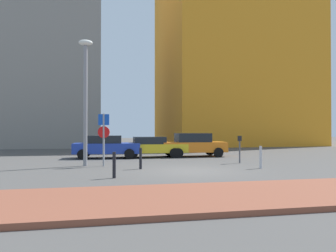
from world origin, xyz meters
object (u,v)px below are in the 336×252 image
object	(u,v)px
parked_car_orange	(193,144)
street_lamp	(85,91)
parked_car_yellow	(153,146)
parking_sign_post	(104,133)
parked_car_blue	(106,146)
traffic_bollard_mid	(114,165)
traffic_bollard_far	(141,159)
traffic_bollard_near	(261,157)
parking_meter	(240,146)

from	to	relation	value
parked_car_orange	street_lamp	world-z (taller)	street_lamp
parked_car_yellow	parking_sign_post	xyz separation A→B (m)	(-3.27, -4.74, 0.94)
parked_car_blue	parking_sign_post	size ratio (longest dim) A/B	1.63
parking_sign_post	traffic_bollard_mid	world-z (taller)	parking_sign_post
parked_car_orange	traffic_bollard_far	bearing A→B (deg)	-124.73
parked_car_orange	traffic_bollard_near	xyz separation A→B (m)	(1.21, -7.27, -0.29)
parking_sign_post	parking_meter	distance (m)	7.37
parked_car_blue	parking_sign_post	world-z (taller)	parking_sign_post
parked_car_blue	traffic_bollard_far	distance (m)	6.48
parked_car_orange	traffic_bollard_near	bearing A→B (deg)	-80.54
traffic_bollard_mid	parked_car_orange	bearing A→B (deg)	57.46
traffic_bollard_far	parked_car_blue	bearing A→B (deg)	103.02
street_lamp	traffic_bollard_near	world-z (taller)	street_lamp
parked_car_yellow	parking_sign_post	world-z (taller)	parking_sign_post
parked_car_orange	parking_sign_post	bearing A→B (deg)	-141.83
parked_car_orange	street_lamp	distance (m)	8.80
traffic_bollard_far	parking_meter	bearing A→B (deg)	15.42
street_lamp	traffic_bollard_far	world-z (taller)	street_lamp
parking_meter	parked_car_blue	bearing A→B (deg)	146.33
parked_car_blue	parking_sign_post	distance (m)	4.83
parked_car_yellow	traffic_bollard_far	bearing A→B (deg)	-104.18
parking_sign_post	parked_car_blue	bearing A→B (deg)	87.39
parked_car_blue	traffic_bollard_mid	world-z (taller)	parked_car_blue
parking_meter	traffic_bollard_mid	bearing A→B (deg)	-149.06
parked_car_orange	parking_sign_post	world-z (taller)	parking_sign_post
parked_car_orange	parking_meter	size ratio (longest dim) A/B	2.96
parked_car_orange	parking_sign_post	size ratio (longest dim) A/B	1.68
parking_meter	street_lamp	size ratio (longest dim) A/B	0.23
parked_car_yellow	parked_car_orange	size ratio (longest dim) A/B	0.99
parked_car_yellow	parked_car_orange	xyz separation A→B (m)	(2.79, 0.02, 0.11)
parked_car_yellow	traffic_bollard_near	xyz separation A→B (m)	(4.00, -7.25, -0.19)
parked_car_orange	parking_meter	world-z (taller)	parked_car_orange
parking_meter	traffic_bollard_far	world-z (taller)	parking_meter
street_lamp	parked_car_yellow	bearing A→B (deg)	46.81
parking_meter	traffic_bollard_near	xyz separation A→B (m)	(-0.07, -2.51, -0.43)
parked_car_orange	parking_meter	xyz separation A→B (m)	(1.28, -4.76, 0.14)
parked_car_orange	traffic_bollard_far	world-z (taller)	parked_car_orange
parked_car_orange	traffic_bollard_far	size ratio (longest dim) A/B	4.52
parking_sign_post	traffic_bollard_far	world-z (taller)	parking_sign_post
parking_meter	traffic_bollard_mid	world-z (taller)	parking_meter
parking_sign_post	traffic_bollard_mid	xyz separation A→B (m)	(0.35, -4.19, -1.16)
parked_car_yellow	parking_meter	world-z (taller)	parking_meter
parked_car_blue	parked_car_orange	world-z (taller)	parked_car_orange
parking_meter	traffic_bollard_near	distance (m)	2.55
parked_car_orange	street_lamp	size ratio (longest dim) A/B	0.69
street_lamp	traffic_bollard_near	size ratio (longest dim) A/B	6.03
parking_sign_post	traffic_bollard_near	xyz separation A→B (m)	(7.27, -2.51, -1.13)
parked_car_yellow	parking_meter	bearing A→B (deg)	-49.35
parking_sign_post	street_lamp	world-z (taller)	street_lamp
parked_car_blue	traffic_bollard_mid	bearing A→B (deg)	-89.17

